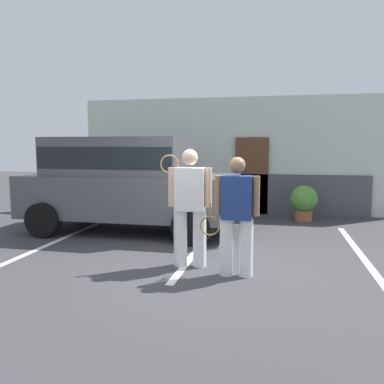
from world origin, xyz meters
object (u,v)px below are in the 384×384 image
Objects in this scene: tennis_player_man at (190,206)px; potted_plant_by_porch at (304,201)px; parked_suv at (126,179)px; tennis_player_woman at (236,215)px.

potted_plant_by_porch is at bearing -119.51° from tennis_player_man.
parked_suv reaches higher than potted_plant_by_porch.
parked_suv is 2.69× the size of tennis_player_woman.
potted_plant_by_porch is at bearing -106.29° from tennis_player_woman.
tennis_player_man is 1.06× the size of tennis_player_woman.
tennis_player_woman is (2.67, -2.56, -0.26)m from parked_suv.
parked_suv reaches higher than tennis_player_woman.
parked_suv is at bearing -152.10° from potted_plant_by_porch.
tennis_player_man is at bearing -49.11° from parked_suv.
potted_plant_by_porch is (1.98, 4.31, -0.46)m from tennis_player_man.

